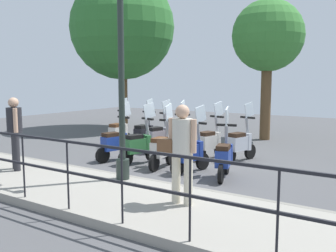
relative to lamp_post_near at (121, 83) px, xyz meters
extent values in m
plane|color=#4C4C4F|center=(2.40, 0.11, -2.06)|extent=(28.00, 28.00, 0.00)
cube|color=gray|center=(-0.80, 0.11, -1.99)|extent=(2.20, 20.00, 0.15)
cube|color=gray|center=(0.25, 0.11, -1.99)|extent=(0.10, 20.00, 0.15)
cube|color=black|center=(-1.80, 0.11, -0.86)|extent=(0.04, 16.00, 0.04)
cube|color=black|center=(-1.80, 0.11, -1.34)|extent=(0.04, 16.00, 0.04)
cylinder|color=black|center=(-1.80, -3.63, -1.39)|extent=(0.03, 0.03, 1.05)
cylinder|color=black|center=(-1.80, -2.56, -1.39)|extent=(0.03, 0.03, 1.05)
cylinder|color=black|center=(-1.80, -1.49, -1.39)|extent=(0.03, 0.03, 1.05)
cylinder|color=black|center=(-1.80, -0.43, -1.39)|extent=(0.03, 0.03, 1.05)
cylinder|color=black|center=(-1.80, 0.64, -1.39)|extent=(0.03, 0.03, 1.05)
cylinder|color=#232D28|center=(0.00, 0.00, -1.71)|extent=(0.26, 0.26, 0.40)
cylinder|color=#232D28|center=(0.00, 0.00, 0.18)|extent=(0.12, 0.12, 4.20)
cylinder|color=beige|center=(-0.66, -1.88, -1.50)|extent=(0.14, 0.14, 0.82)
cylinder|color=beige|center=(-0.66, -1.66, -1.50)|extent=(0.14, 0.14, 0.82)
cylinder|color=beige|center=(-0.66, -1.77, -0.82)|extent=(0.33, 0.33, 0.55)
sphere|color=tan|center=(-0.66, -1.77, -0.43)|extent=(0.22, 0.22, 0.22)
cylinder|color=tan|center=(-0.66, -1.97, -0.80)|extent=(0.09, 0.09, 0.52)
cylinder|color=tan|center=(-0.67, -1.57, -0.80)|extent=(0.09, 0.09, 0.52)
cube|color=brown|center=(-0.72, -1.51, -0.99)|extent=(0.15, 0.28, 0.24)
cylinder|color=#28282D|center=(-0.63, 2.55, -1.50)|extent=(0.14, 0.14, 0.82)
cylinder|color=#28282D|center=(-0.73, 2.36, -1.50)|extent=(0.14, 0.14, 0.82)
cylinder|color=#232328|center=(-0.68, 2.46, -0.82)|extent=(0.43, 0.43, 0.55)
sphere|color=tan|center=(-0.68, 2.46, -0.43)|extent=(0.22, 0.22, 0.22)
cylinder|color=tan|center=(-0.59, 2.63, -0.80)|extent=(0.09, 0.09, 0.52)
cylinder|color=tan|center=(-0.77, 2.28, -0.80)|extent=(0.09, 0.09, 0.52)
cylinder|color=brown|center=(6.88, 5.67, -0.74)|extent=(0.36, 0.36, 2.65)
sphere|color=#2D6B2D|center=(6.88, 5.67, 2.23)|extent=(4.38, 4.38, 4.38)
cylinder|color=brown|center=(7.27, -0.46, -0.72)|extent=(0.36, 0.36, 2.70)
sphere|color=#387A33|center=(7.27, -0.46, 1.56)|extent=(2.46, 2.46, 2.46)
cylinder|color=black|center=(2.04, -1.34, -1.86)|extent=(0.41, 0.19, 0.40)
cylinder|color=black|center=(1.24, -1.56, -1.86)|extent=(0.41, 0.19, 0.40)
cube|color=navy|center=(1.56, -1.47, -1.58)|extent=(0.65, 0.43, 0.36)
cube|color=navy|center=(1.84, -1.39, -1.56)|extent=(0.20, 0.32, 0.44)
cube|color=black|center=(1.49, -1.49, -1.35)|extent=(0.46, 0.36, 0.10)
cylinder|color=gray|center=(1.90, -1.38, -1.21)|extent=(0.19, 0.12, 0.55)
cube|color=black|center=(1.90, -1.38, -0.93)|extent=(0.18, 0.44, 0.05)
cube|color=silver|center=(1.96, -1.36, -0.73)|extent=(0.38, 0.13, 0.42)
cylinder|color=black|center=(2.08, -0.70, -1.86)|extent=(0.41, 0.17, 0.40)
cylinder|color=black|center=(1.28, -0.51, -1.86)|extent=(0.41, 0.17, 0.40)
cube|color=navy|center=(1.60, -0.58, -1.58)|extent=(0.65, 0.41, 0.36)
cube|color=navy|center=(1.88, -0.65, -1.56)|extent=(0.19, 0.32, 0.44)
cube|color=black|center=(1.53, -0.57, -1.35)|extent=(0.45, 0.35, 0.10)
cylinder|color=gray|center=(1.94, -0.66, -1.21)|extent=(0.19, 0.11, 0.55)
cube|color=black|center=(1.94, -0.66, -0.93)|extent=(0.16, 0.44, 0.05)
cube|color=silver|center=(2.00, -0.68, -0.73)|extent=(0.38, 0.12, 0.42)
cylinder|color=black|center=(2.14, 0.23, -1.86)|extent=(0.41, 0.12, 0.40)
cylinder|color=black|center=(1.31, 0.16, -1.86)|extent=(0.41, 0.12, 0.40)
cube|color=beige|center=(1.64, 0.19, -1.58)|extent=(0.62, 0.33, 0.36)
cube|color=beige|center=(1.93, 0.21, -1.56)|extent=(0.15, 0.31, 0.44)
cube|color=#4C2D19|center=(1.57, 0.18, -1.35)|extent=(0.42, 0.30, 0.10)
cylinder|color=gray|center=(1.99, 0.22, -1.21)|extent=(0.19, 0.09, 0.55)
cube|color=black|center=(1.99, 0.22, -0.93)|extent=(0.10, 0.44, 0.05)
cube|color=silver|center=(2.05, 0.23, -0.73)|extent=(0.39, 0.07, 0.42)
cylinder|color=black|center=(2.16, 0.81, -1.86)|extent=(0.41, 0.20, 0.40)
cylinder|color=black|center=(1.37, 1.05, -1.86)|extent=(0.41, 0.20, 0.40)
cube|color=#2D6B38|center=(1.69, 0.96, -1.58)|extent=(0.66, 0.45, 0.36)
cube|color=#2D6B38|center=(1.96, 0.87, -1.56)|extent=(0.20, 0.32, 0.44)
cube|color=black|center=(1.62, 0.98, -1.35)|extent=(0.46, 0.37, 0.10)
cylinder|color=gray|center=(2.02, 0.85, -1.21)|extent=(0.20, 0.12, 0.55)
cube|color=black|center=(2.02, 0.85, -0.93)|extent=(0.19, 0.44, 0.05)
cube|color=silver|center=(2.08, 0.83, -0.73)|extent=(0.38, 0.14, 0.42)
cylinder|color=black|center=(2.13, 1.58, -1.86)|extent=(0.41, 0.17, 0.40)
cylinder|color=black|center=(1.32, 1.76, -1.86)|extent=(0.41, 0.17, 0.40)
cube|color=navy|center=(1.64, 1.69, -1.58)|extent=(0.65, 0.40, 0.36)
cube|color=navy|center=(1.93, 1.63, -1.56)|extent=(0.18, 0.32, 0.44)
cube|color=black|center=(1.58, 1.71, -1.35)|extent=(0.45, 0.34, 0.10)
cylinder|color=gray|center=(1.99, 1.61, -1.21)|extent=(0.19, 0.11, 0.55)
cube|color=black|center=(1.99, 1.61, -0.93)|extent=(0.16, 0.44, 0.05)
cube|color=silver|center=(2.04, 1.60, -0.73)|extent=(0.38, 0.11, 0.42)
cylinder|color=black|center=(3.85, -1.21, -1.86)|extent=(0.41, 0.19, 0.40)
cylinder|color=black|center=(3.06, -0.97, -1.86)|extent=(0.41, 0.19, 0.40)
cube|color=#B7BCC6|center=(3.37, -1.07, -1.58)|extent=(0.65, 0.44, 0.36)
cube|color=#B7BCC6|center=(3.65, -1.15, -1.56)|extent=(0.20, 0.32, 0.44)
cube|color=black|center=(3.31, -1.05, -1.35)|extent=(0.46, 0.36, 0.10)
cylinder|color=gray|center=(3.71, -1.17, -1.21)|extent=(0.20, 0.12, 0.55)
cube|color=black|center=(3.71, -1.17, -0.93)|extent=(0.18, 0.44, 0.05)
cube|color=silver|center=(3.77, -1.18, -0.73)|extent=(0.38, 0.14, 0.42)
cylinder|color=black|center=(3.64, -0.42, -1.86)|extent=(0.41, 0.17, 0.40)
cylinder|color=black|center=(2.83, -0.23, -1.86)|extent=(0.41, 0.17, 0.40)
cube|color=beige|center=(3.15, -0.31, -1.58)|extent=(0.65, 0.41, 0.36)
cube|color=beige|center=(3.43, -0.37, -1.56)|extent=(0.18, 0.32, 0.44)
cube|color=black|center=(3.08, -0.29, -1.35)|extent=(0.45, 0.34, 0.10)
cylinder|color=gray|center=(3.49, -0.39, -1.21)|extent=(0.19, 0.11, 0.55)
cube|color=black|center=(3.49, -0.39, -0.93)|extent=(0.16, 0.44, 0.05)
cube|color=silver|center=(3.55, -0.40, -0.73)|extent=(0.38, 0.12, 0.42)
cylinder|color=black|center=(3.64, 0.74, -1.86)|extent=(0.41, 0.18, 0.40)
cylinder|color=black|center=(2.84, 0.52, -1.86)|extent=(0.41, 0.18, 0.40)
cube|color=#B21E1E|center=(3.16, 0.61, -1.58)|extent=(0.65, 0.43, 0.36)
cube|color=#B21E1E|center=(3.44, 0.69, -1.56)|extent=(0.19, 0.32, 0.44)
cube|color=#4C2D19|center=(3.09, 0.59, -1.35)|extent=(0.45, 0.36, 0.10)
cylinder|color=gray|center=(3.50, 0.70, -1.21)|extent=(0.19, 0.12, 0.55)
cube|color=black|center=(3.50, 0.70, -0.93)|extent=(0.17, 0.44, 0.05)
cube|color=silver|center=(3.56, 0.72, -0.73)|extent=(0.38, 0.13, 0.42)
cylinder|color=black|center=(3.67, 1.27, -1.86)|extent=(0.41, 0.16, 0.40)
cylinder|color=black|center=(2.86, 1.44, -1.86)|extent=(0.41, 0.16, 0.40)
cube|color=gray|center=(3.18, 1.37, -1.58)|extent=(0.65, 0.40, 0.36)
cube|color=gray|center=(3.46, 1.31, -1.56)|extent=(0.18, 0.32, 0.44)
cube|color=black|center=(3.11, 1.39, -1.35)|extent=(0.45, 0.34, 0.10)
cylinder|color=gray|center=(3.52, 1.30, -1.21)|extent=(0.19, 0.11, 0.55)
cube|color=black|center=(3.52, 1.30, -0.93)|extent=(0.15, 0.44, 0.05)
cube|color=silver|center=(3.58, 1.28, -0.73)|extent=(0.39, 0.11, 0.42)
cylinder|color=black|center=(3.86, 2.03, -1.86)|extent=(0.40, 0.10, 0.40)
cylinder|color=black|center=(3.03, 1.99, -1.86)|extent=(0.40, 0.10, 0.40)
cube|color=black|center=(3.36, 2.01, -1.58)|extent=(0.61, 0.31, 0.36)
cube|color=black|center=(3.65, 2.02, -1.56)|extent=(0.14, 0.31, 0.44)
cube|color=black|center=(3.29, 2.00, -1.35)|extent=(0.41, 0.28, 0.10)
cylinder|color=gray|center=(3.71, 2.02, -1.21)|extent=(0.19, 0.08, 0.55)
cube|color=black|center=(3.71, 2.02, -0.93)|extent=(0.08, 0.44, 0.05)
cube|color=silver|center=(3.77, 2.03, -0.73)|extent=(0.39, 0.05, 0.42)
cylinder|color=black|center=(3.72, 2.93, -1.86)|extent=(0.41, 0.11, 0.40)
cylinder|color=black|center=(2.89, 2.86, -1.86)|extent=(0.41, 0.11, 0.40)
cube|color=beige|center=(3.22, 2.89, -1.58)|extent=(0.62, 0.33, 0.36)
cube|color=beige|center=(3.51, 2.92, -1.56)|extent=(0.14, 0.31, 0.44)
cube|color=#4C2D19|center=(3.15, 2.89, -1.35)|extent=(0.42, 0.29, 0.10)
cylinder|color=gray|center=(3.57, 2.92, -1.21)|extent=(0.19, 0.08, 0.55)
cube|color=black|center=(3.57, 2.92, -0.93)|extent=(0.10, 0.44, 0.05)
cube|color=silver|center=(3.63, 2.93, -0.73)|extent=(0.39, 0.06, 0.42)
camera|label=1|loc=(-5.62, -4.72, 0.07)|focal=40.00mm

